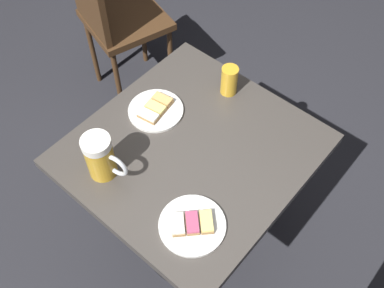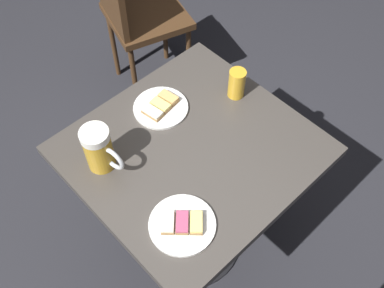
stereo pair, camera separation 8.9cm
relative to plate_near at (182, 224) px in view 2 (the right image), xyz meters
The scene contains 7 objects.
ground_plane 0.81m from the plate_near, 130.84° to the left, with size 6.00×6.00×0.00m, color #28282D.
cafe_table 0.33m from the plate_near, 130.84° to the left, with size 0.71×0.75×0.76m.
plate_near is the anchor object (origin of this frame).
plate_far 0.46m from the plate_near, 146.92° to the left, with size 0.19×0.19×0.03m.
beer_mug 0.34m from the plate_near, behind, with size 0.15×0.09×0.16m.
beer_glass_small 0.55m from the plate_near, 116.90° to the left, with size 0.06×0.06×0.11m, color gold.
cafe_chair 1.32m from the plate_near, 148.26° to the left, with size 0.47×0.47×0.90m.
Camera 2 is at (0.62, -0.58, 1.95)m, focal length 41.69 mm.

